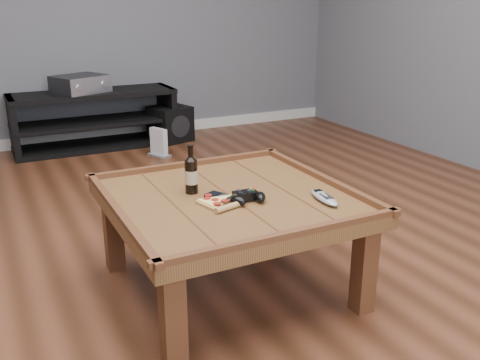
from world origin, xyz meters
name	(u,v)px	position (x,y,z in m)	size (l,w,h in m)	color
ground	(230,287)	(0.00, 0.00, 0.00)	(6.00, 6.00, 0.00)	#3F2112
baseboard	(91,136)	(0.00, 2.99, 0.05)	(5.00, 0.02, 0.10)	silver
coffee_table	(229,208)	(0.00, 0.00, 0.39)	(1.03, 1.03, 0.48)	#543418
media_console	(95,120)	(0.00, 2.75, 0.25)	(1.40, 0.45, 0.50)	black
beer_bottle	(191,174)	(-0.13, 0.11, 0.54)	(0.06, 0.06, 0.22)	black
game_controller	(248,197)	(0.04, -0.10, 0.47)	(0.18, 0.12, 0.05)	black
pizza_slice	(217,203)	(-0.09, -0.07, 0.46)	(0.21, 0.27, 0.03)	tan
smartphone	(220,196)	(-0.05, -0.01, 0.46)	(0.11, 0.14, 0.02)	black
remote_control	(324,197)	(0.33, -0.24, 0.47)	(0.08, 0.21, 0.03)	#93979F
av_receiver	(81,84)	(-0.09, 2.75, 0.57)	(0.51, 0.47, 0.14)	black
subwoofer	(170,124)	(0.67, 2.68, 0.16)	(0.40, 0.40, 0.32)	black
game_console	(159,144)	(0.41, 2.23, 0.11)	(0.17, 0.22, 0.24)	slate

